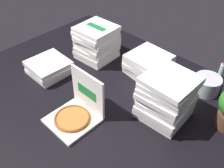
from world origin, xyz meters
TOP-DOWN VIEW (x-y plane):
  - ground_plane at (0.00, 0.00)m, footprint 3.20×2.40m
  - open_pizza_box at (-0.01, -0.35)m, footprint 0.41×0.43m
  - pizza_stack_left_near at (-0.77, -0.13)m, footprint 0.44×0.44m
  - pizza_stack_right_far at (0.55, 0.22)m, footprint 0.45×0.46m
  - pizza_stack_right_near at (0.05, 0.63)m, footprint 0.46×0.47m
  - pizza_stack_left_mid at (-0.62, 0.47)m, footprint 0.46×0.45m
  - ice_bucket at (0.66, 0.82)m, footprint 0.27×0.27m
  - water_bottle_2 at (0.53, 0.69)m, footprint 0.06×0.06m
  - water_bottle_3 at (0.49, 0.60)m, footprint 0.06×0.06m
  - water_bottle_4 at (0.69, 1.08)m, footprint 0.06×0.06m

SIDE VIEW (x-z plane):
  - ground_plane at x=0.00m, z-range -0.02..0.00m
  - pizza_stack_left_near at x=-0.77m, z-range 0.00..0.15m
  - ice_bucket at x=0.66m, z-range 0.00..0.18m
  - open_pizza_box at x=-0.01m, z-range -0.13..0.31m
  - water_bottle_2 at x=0.53m, z-range -0.01..0.23m
  - water_bottle_3 at x=0.49m, z-range -0.01..0.23m
  - water_bottle_4 at x=0.69m, z-range -0.01..0.23m
  - pizza_stack_right_near at x=0.05m, z-range 0.00..0.26m
  - pizza_stack_left_mid at x=-0.62m, z-range 0.00..0.41m
  - pizza_stack_right_far at x=0.55m, z-range 0.00..0.46m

